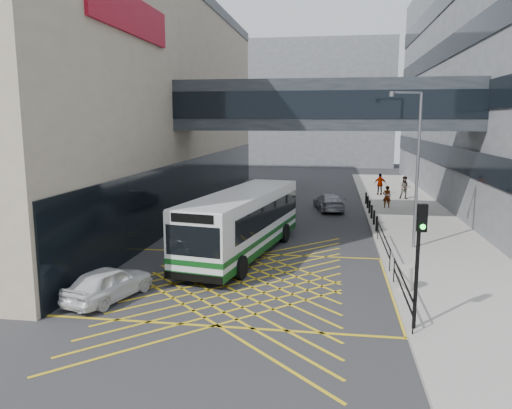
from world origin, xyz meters
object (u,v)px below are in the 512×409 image
at_px(street_lamp, 415,161).
at_px(bus, 243,221).
at_px(pedestrian_c, 380,184).
at_px(traffic_light, 419,249).
at_px(litter_bin, 405,278).
at_px(pedestrian_a, 387,197).
at_px(car_dark, 269,203).
at_px(car_white, 109,283).
at_px(car_silver, 329,201).
at_px(pedestrian_b, 405,188).

bearing_deg(street_lamp, bus, 174.58).
bearing_deg(pedestrian_c, traffic_light, 84.43).
distance_m(litter_bin, pedestrian_a, 18.83).
bearing_deg(pedestrian_c, street_lamp, 87.01).
bearing_deg(car_dark, pedestrian_c, -143.13).
bearing_deg(street_lamp, car_dark, 112.84).
bearing_deg(bus, pedestrian_a, 69.44).
distance_m(street_lamp, pedestrian_c, 19.11).
distance_m(car_white, pedestrian_c, 30.49).
bearing_deg(bus, car_white, -108.03).
height_order(car_silver, pedestrian_c, pedestrian_c).
bearing_deg(bus, litter_bin, -23.41).
relative_size(pedestrian_b, pedestrian_c, 1.01).
relative_size(traffic_light, pedestrian_c, 2.14).
height_order(car_dark, car_silver, car_dark).
relative_size(bus, street_lamp, 1.46).
distance_m(car_white, pedestrian_b, 29.34).
bearing_deg(pedestrian_c, car_white, 63.63).
height_order(traffic_light, street_lamp, street_lamp).
relative_size(car_white, pedestrian_c, 2.20).
distance_m(bus, car_dark, 11.55).
distance_m(car_white, street_lamp, 15.70).
bearing_deg(traffic_light, pedestrian_b, 73.38).
relative_size(car_silver, pedestrian_a, 2.63).
distance_m(bus, traffic_light, 11.07).
bearing_deg(litter_bin, traffic_light, -93.05).
bearing_deg(litter_bin, car_dark, 114.26).
relative_size(car_dark, car_silver, 1.04).
xyz_separation_m(street_lamp, pedestrian_b, (1.94, 16.61, -3.52)).
height_order(car_silver, traffic_light, traffic_light).
height_order(car_white, traffic_light, traffic_light).
relative_size(bus, pedestrian_a, 6.94).
distance_m(car_white, litter_bin, 11.22).
height_order(traffic_light, litter_bin, traffic_light).
bearing_deg(car_silver, pedestrian_b, -149.95).
xyz_separation_m(traffic_light, pedestrian_a, (1.39, 22.57, -1.77)).
bearing_deg(traffic_light, bus, 119.51).
relative_size(car_dark, pedestrian_c, 2.44).
bearing_deg(street_lamp, traffic_light, -116.54).
height_order(car_white, pedestrian_b, pedestrian_b).
relative_size(street_lamp, pedestrian_a, 4.74).
xyz_separation_m(car_silver, pedestrian_b, (6.19, 5.51, 0.42)).
height_order(car_white, car_dark, car_dark).
xyz_separation_m(traffic_light, litter_bin, (0.20, 3.78, -2.12)).
bearing_deg(traffic_light, pedestrian_a, 76.82).
distance_m(litter_bin, pedestrian_b, 23.61).
relative_size(bus, litter_bin, 12.07).
bearing_deg(pedestrian_a, car_silver, 8.74).
xyz_separation_m(street_lamp, pedestrian_a, (0.01, 11.99, -3.63)).
bearing_deg(car_white, street_lamp, -125.94).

